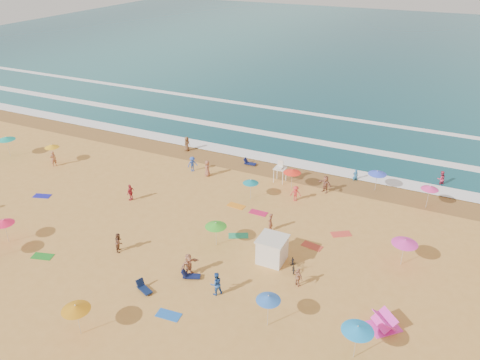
% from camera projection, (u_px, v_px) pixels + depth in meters
% --- Properties ---
extents(ground, '(220.00, 220.00, 0.00)m').
position_uv_depth(ground, '(228.00, 226.00, 41.54)').
color(ground, gold).
rests_on(ground, ground).
extents(ocean, '(220.00, 140.00, 0.18)m').
position_uv_depth(ocean, '(389.00, 49.00, 109.01)').
color(ocean, '#0C4756').
rests_on(ocean, ground).
extents(wet_sand, '(220.00, 220.00, 0.00)m').
position_uv_depth(wet_sand, '(278.00, 171.00, 51.58)').
color(wet_sand, olive).
rests_on(wet_sand, ground).
extents(surf_foam, '(200.00, 18.70, 0.05)m').
position_uv_depth(surf_foam, '(304.00, 142.00, 58.62)').
color(surf_foam, white).
rests_on(surf_foam, ground).
extents(cabana, '(2.00, 2.00, 2.00)m').
position_uv_depth(cabana, '(272.00, 250.00, 36.69)').
color(cabana, silver).
rests_on(cabana, ground).
extents(cabana_roof, '(2.20, 2.20, 0.12)m').
position_uv_depth(cabana_roof, '(273.00, 239.00, 36.21)').
color(cabana_roof, silver).
rests_on(cabana_roof, cabana).
extents(bicycle, '(1.29, 1.93, 0.96)m').
position_uv_depth(bicycle, '(293.00, 264.00, 35.97)').
color(bicycle, black).
rests_on(bicycle, ground).
extents(lifeguard_stand, '(1.20, 1.20, 2.10)m').
position_uv_depth(lifeguard_stand, '(280.00, 173.00, 48.79)').
color(lifeguard_stand, white).
rests_on(lifeguard_stand, ground).
extents(beach_umbrellas, '(58.15, 29.74, 0.80)m').
position_uv_depth(beach_umbrellas, '(261.00, 217.00, 38.89)').
color(beach_umbrellas, '#249321').
rests_on(beach_umbrellas, ground).
extents(loungers, '(55.19, 24.60, 0.34)m').
position_uv_depth(loungers, '(261.00, 259.00, 37.01)').
color(loungers, '#0F1A4C').
rests_on(loungers, ground).
extents(towels, '(47.15, 16.14, 0.03)m').
position_uv_depth(towels, '(195.00, 242.00, 39.37)').
color(towels, '#BC174A').
rests_on(towels, ground).
extents(beachgoers, '(46.09, 26.06, 2.08)m').
position_uv_depth(beachgoers, '(244.00, 199.00, 44.18)').
color(beachgoers, brown).
rests_on(beachgoers, ground).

